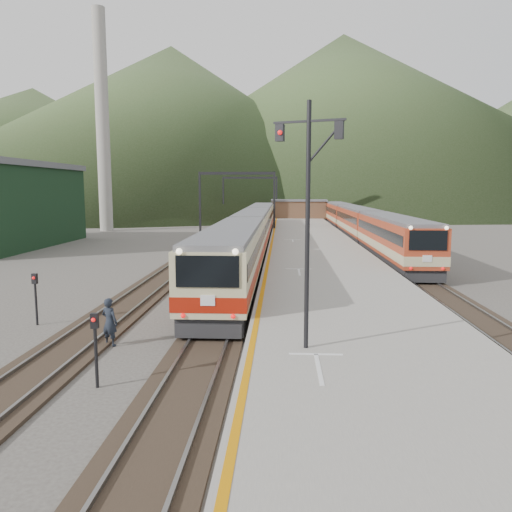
# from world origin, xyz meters

# --- Properties ---
(track_main) EXTENTS (2.60, 200.00, 0.23)m
(track_main) POSITION_xyz_m (0.00, 40.00, 0.07)
(track_main) COLOR black
(track_main) RESTS_ON ground
(track_far) EXTENTS (2.60, 200.00, 0.23)m
(track_far) POSITION_xyz_m (-5.00, 40.00, 0.07)
(track_far) COLOR black
(track_far) RESTS_ON ground
(track_second) EXTENTS (2.60, 200.00, 0.23)m
(track_second) POSITION_xyz_m (11.50, 40.00, 0.07)
(track_second) COLOR black
(track_second) RESTS_ON ground
(platform) EXTENTS (8.00, 100.00, 1.00)m
(platform) POSITION_xyz_m (5.60, 38.00, 0.50)
(platform) COLOR gray
(platform) RESTS_ON ground
(gantry_near) EXTENTS (9.55, 0.25, 8.00)m
(gantry_near) POSITION_xyz_m (-2.85, 55.00, 5.59)
(gantry_near) COLOR black
(gantry_near) RESTS_ON ground
(gantry_far) EXTENTS (9.55, 0.25, 8.00)m
(gantry_far) POSITION_xyz_m (-2.85, 80.00, 5.59)
(gantry_far) COLOR black
(gantry_far) RESTS_ON ground
(smokestack) EXTENTS (1.80, 1.80, 30.00)m
(smokestack) POSITION_xyz_m (-22.00, 62.00, 15.00)
(smokestack) COLOR #9E998E
(smokestack) RESTS_ON ground
(station_shed) EXTENTS (9.40, 4.40, 3.10)m
(station_shed) POSITION_xyz_m (5.60, 78.00, 2.57)
(station_shed) COLOR brown
(station_shed) RESTS_ON platform
(hill_a) EXTENTS (180.00, 180.00, 60.00)m
(hill_a) POSITION_xyz_m (-40.00, 190.00, 30.00)
(hill_a) COLOR #31481E
(hill_a) RESTS_ON ground
(hill_b) EXTENTS (220.00, 220.00, 75.00)m
(hill_b) POSITION_xyz_m (30.00, 230.00, 37.50)
(hill_b) COLOR #31481E
(hill_b) RESTS_ON ground
(hill_d) EXTENTS (200.00, 200.00, 55.00)m
(hill_d) POSITION_xyz_m (-120.00, 240.00, 27.50)
(hill_d) COLOR #31481E
(hill_d) RESTS_ON ground
(main_train) EXTENTS (2.91, 59.66, 3.55)m
(main_train) POSITION_xyz_m (0.00, 40.86, 2.00)
(main_train) COLOR tan
(main_train) RESTS_ON track_main
(second_train) EXTENTS (2.74, 56.36, 3.35)m
(second_train) POSITION_xyz_m (11.50, 51.14, 1.90)
(second_train) COLOR #A3371D
(second_train) RESTS_ON track_second
(signal_mast) EXTENTS (2.10, 0.86, 7.45)m
(signal_mast) POSITION_xyz_m (3.53, 7.82, 5.52)
(signal_mast) COLOR black
(signal_mast) RESTS_ON platform
(short_signal_a) EXTENTS (0.23, 0.17, 2.27)m
(short_signal_a) POSITION_xyz_m (-2.71, 6.77, 1.46)
(short_signal_a) COLOR black
(short_signal_a) RESTS_ON ground
(short_signal_b) EXTENTS (0.26, 0.21, 2.27)m
(short_signal_b) POSITION_xyz_m (-3.54, 30.76, 1.46)
(short_signal_b) COLOR black
(short_signal_b) RESTS_ON ground
(short_signal_c) EXTENTS (0.23, 0.17, 2.27)m
(short_signal_c) POSITION_xyz_m (-7.86, 13.42, 1.46)
(short_signal_c) COLOR black
(short_signal_c) RESTS_ON ground
(worker) EXTENTS (0.79, 0.66, 1.84)m
(worker) POSITION_xyz_m (-3.69, 10.73, 0.92)
(worker) COLOR black
(worker) RESTS_ON ground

